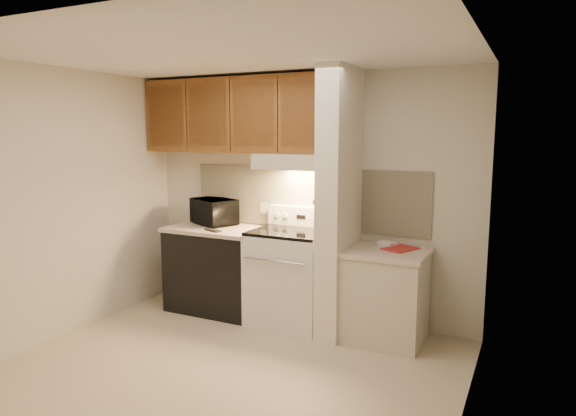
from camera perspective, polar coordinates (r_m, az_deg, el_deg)
The scene contains 50 objects.
floor at distance 4.40m, azimuth -6.56°, elevation -17.35°, with size 3.60×3.60×0.00m, color #C6B494.
ceiling at distance 4.01m, azimuth -7.19°, elevation 16.80°, with size 3.60×3.60×0.00m, color white.
wall_back at distance 5.33m, azimuth 1.92°, elevation 1.29°, with size 3.60×0.02×2.50m, color beige.
wall_left at distance 5.22m, azimuth -23.71°, elevation 0.42°, with size 0.02×3.00×2.50m, color beige.
wall_right at distance 3.41m, azimuth 19.49°, elevation -3.24°, with size 0.02×3.00×2.50m, color beige.
backsplash at distance 5.32m, azimuth 1.86°, elevation 1.11°, with size 2.60×0.02×0.63m, color beige.
range_body at distance 5.18m, azimuth 0.30°, elevation -7.84°, with size 0.76×0.65×0.92m, color silver.
oven_window at distance 4.90m, azimuth -1.33°, elevation -8.32°, with size 0.50×0.01×0.30m, color black.
oven_handle at distance 4.81m, azimuth -1.55°, elevation -5.92°, with size 0.02×0.02×0.65m, color silver.
cooktop at distance 5.07m, azimuth 0.30°, elevation -2.68°, with size 0.74×0.64×0.03m, color black.
range_backguard at distance 5.31m, azimuth 1.64°, elevation -0.93°, with size 0.76×0.08×0.20m, color silver.
range_display at distance 5.27m, azimuth 1.45°, elevation -0.99°, with size 0.10×0.01×0.04m, color black.
range_knob_left_outer at distance 5.39m, azimuth -1.27°, elevation -0.79°, with size 0.05×0.05×0.02m, color silver.
range_knob_left_inner at distance 5.34m, azimuth -0.32°, elevation -0.86°, with size 0.05×0.05×0.02m, color silver.
range_knob_right_inner at distance 5.19m, azimuth 3.24°, elevation -1.14°, with size 0.05×0.05×0.02m, color silver.
range_knob_right_outer at distance 5.16m, azimuth 4.27°, elevation -1.22°, with size 0.05×0.05×0.02m, color silver.
dishwasher_front at distance 5.62m, azimuth -7.82°, elevation -6.88°, with size 1.00×0.63×0.87m, color black.
left_countertop at distance 5.52m, azimuth -7.91°, elevation -2.32°, with size 1.04×0.67×0.04m, color beige.
spoon_rest at distance 5.31m, azimuth -8.35°, elevation -2.47°, with size 0.22×0.07×0.01m, color black.
teal_jar at distance 5.88m, azimuth -9.56°, elevation -1.03°, with size 0.09×0.09×0.10m, color #2D696C.
outlet at distance 5.54m, azimuth -2.73°, elevation -0.01°, with size 0.08×0.01×0.12m, color beige.
microwave at distance 5.68m, azimuth -8.27°, elevation -0.39°, with size 0.51×0.34×0.28m, color black.
partition_pillar at distance 4.82m, azimuth 5.75°, elevation 0.49°, with size 0.22×0.70×2.50m, color silver.
pillar_trim at distance 4.85m, azimuth 4.47°, elevation 1.16°, with size 0.01×0.70×0.04m, color brown.
knife_strip at distance 4.81m, azimuth 4.19°, elevation 1.33°, with size 0.02×0.42×0.04m, color black.
knife_blade_a at distance 4.69m, azimuth 3.38°, elevation -0.07°, with size 0.01×0.04×0.16m, color silver.
knife_handle_a at distance 4.66m, azimuth 3.33°, elevation 1.73°, with size 0.02×0.02×0.10m, color black.
knife_blade_b at distance 4.75m, azimuth 3.67°, elevation -0.09°, with size 0.01×0.04×0.18m, color silver.
knife_handle_b at distance 4.74m, azimuth 3.72°, elevation 1.84°, with size 0.02×0.02×0.10m, color black.
knife_blade_c at distance 4.82m, azimuth 4.02°, elevation -0.09°, with size 0.01×0.04×0.20m, color silver.
knife_handle_c at distance 4.81m, azimuth 4.09°, elevation 1.94°, with size 0.02×0.02×0.10m, color black.
knife_blade_d at distance 4.91m, azimuth 4.46°, elevation 0.30°, with size 0.01×0.04×0.16m, color silver.
knife_handle_d at distance 4.87m, azimuth 4.37°, elevation 2.01°, with size 0.02×0.02×0.10m, color black.
knife_blade_e at distance 4.98m, azimuth 4.76°, elevation 0.29°, with size 0.01×0.04×0.18m, color silver.
knife_handle_e at distance 4.95m, azimuth 4.76°, elevation 2.12°, with size 0.02×0.02×0.10m, color black.
oven_mitt at distance 5.03m, azimuth 5.01°, elevation 0.42°, with size 0.03×0.09×0.22m, color slate.
right_cab_base at distance 4.87m, azimuth 10.75°, elevation -9.74°, with size 0.70×0.60×0.81m, color beige.
right_countertop at distance 4.76m, azimuth 10.89°, elevation -4.87°, with size 0.74×0.64×0.04m, color beige.
red_folder at distance 4.82m, azimuth 12.36°, elevation -4.43°, with size 0.23×0.31×0.01m, color #B02826.
white_box at distance 4.93m, azimuth 10.90°, elevation -3.92°, with size 0.15×0.10×0.04m, color white.
range_hood at distance 5.10m, azimuth 0.92°, elevation 5.20°, with size 0.78×0.44×0.15m, color beige.
hood_lip at distance 4.91m, azimuth -0.12°, elevation 4.55°, with size 0.78×0.04×0.06m, color beige.
upper_cabinets at distance 5.46m, azimuth -5.54°, elevation 10.20°, with size 2.18×0.33×0.77m, color brown.
cab_door_a at distance 5.80m, azimuth -13.38°, elevation 9.91°, with size 0.46×0.01×0.63m, color brown.
cab_gap_a at distance 5.63m, azimuth -11.21°, elevation 10.03°, with size 0.01×0.01×0.73m, color black.
cab_door_b at distance 5.48m, azimuth -8.90°, elevation 10.14°, with size 0.46×0.01×0.63m, color brown.
cab_gap_b at distance 5.32m, azimuth -6.46°, elevation 10.24°, with size 0.01×0.01×0.73m, color black.
cab_door_c at distance 5.18m, azimuth -3.87°, elevation 10.32°, with size 0.46×0.01×0.63m, color brown.
cab_gap_c at distance 5.05m, azimuth -1.15°, elevation 10.39°, with size 0.01×0.01×0.73m, color black.
cab_door_d at distance 4.94m, azimuth 1.72°, elevation 10.43°, with size 0.46×0.01×0.63m, color brown.
Camera 1 is at (2.16, -3.33, 1.91)m, focal length 32.00 mm.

